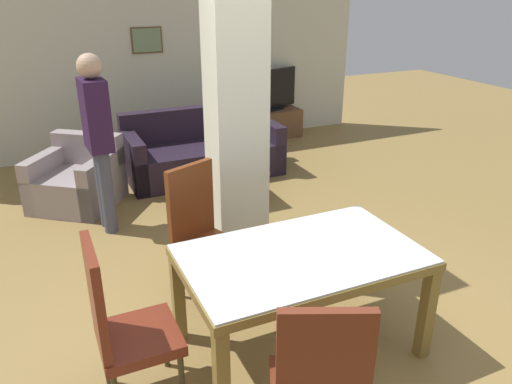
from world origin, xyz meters
TOP-DOWN VIEW (x-y plane):
  - ground_plane at (0.00, 0.00)m, footprint 18.00×18.00m
  - back_wall at (0.00, 4.94)m, footprint 7.20×0.09m
  - divider_pillar at (0.09, 1.31)m, footprint 0.45×0.37m
  - dining_table at (0.00, 0.00)m, footprint 1.56×0.95m
  - dining_chair_far_left at (-0.39, 0.91)m, footprint 0.60×0.60m
  - dining_chair_near_left at (-0.39, -0.88)m, footprint 0.61×0.61m
  - dining_chair_head_left at (-1.17, 0.00)m, footprint 0.46×0.46m
  - sofa at (0.50, 3.52)m, footprint 1.97×0.91m
  - armchair at (-1.11, 3.19)m, footprint 1.17×1.18m
  - coffee_table at (0.54, 2.51)m, footprint 0.64×0.59m
  - bottle at (0.46, 2.48)m, footprint 0.08×0.08m
  - tv_stand at (2.04, 4.66)m, footprint 1.00×0.40m
  - tv_screen at (2.04, 4.66)m, footprint 1.03×0.39m
  - standing_person at (-0.91, 2.42)m, footprint 0.24×0.39m

SIDE VIEW (x-z plane):
  - ground_plane at x=0.00m, z-range 0.00..0.00m
  - coffee_table at x=0.54m, z-range 0.01..0.42m
  - tv_stand at x=2.04m, z-range 0.00..0.45m
  - armchair at x=-1.11m, z-range -0.11..0.65m
  - sofa at x=0.50m, z-range -0.13..0.70m
  - bottle at x=0.46m, z-range 0.38..0.62m
  - dining_chair_far_left at x=-0.39m, z-range 0.03..1.12m
  - dining_chair_near_left at x=-0.39m, z-range 0.03..1.12m
  - dining_chair_head_left at x=-1.17m, z-range 0.03..1.12m
  - dining_table at x=0.00m, z-range 0.22..0.97m
  - tv_screen at x=2.04m, z-range 0.45..1.09m
  - standing_person at x=-0.91m, z-range 0.15..1.92m
  - divider_pillar at x=0.09m, z-range 0.00..2.70m
  - back_wall at x=0.00m, z-range 0.00..2.70m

